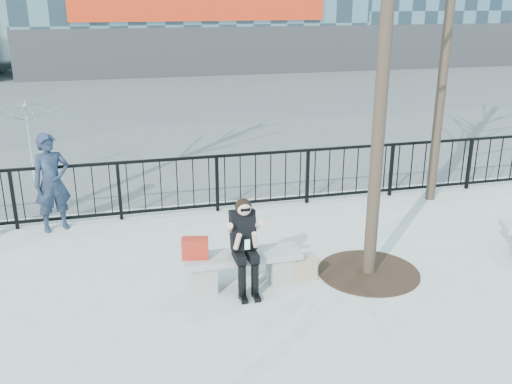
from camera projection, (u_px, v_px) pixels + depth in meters
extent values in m
plane|color=#9E9E99|center=(243.00, 285.00, 8.13)|extent=(120.00, 120.00, 0.00)
cube|color=#474747|center=(155.00, 103.00, 21.87)|extent=(60.00, 23.00, 0.01)
cube|color=black|center=(206.00, 157.00, 10.53)|extent=(14.00, 0.05, 0.05)
cube|color=black|center=(207.00, 206.00, 10.84)|extent=(14.00, 0.05, 0.05)
cube|color=#2D2D30|center=(202.00, 52.00, 28.55)|extent=(18.00, 0.08, 2.40)
cube|color=#B8250C|center=(201.00, 10.00, 27.84)|extent=(12.60, 0.12, 1.00)
cube|color=#2D2D30|center=(497.00, 45.00, 32.50)|extent=(16.00, 0.08, 2.40)
cylinder|color=black|center=(387.00, 9.00, 7.26)|extent=(0.18, 0.18, 7.50)
cylinder|color=black|center=(449.00, 19.00, 10.42)|extent=(0.18, 0.18, 7.00)
cylinder|color=black|center=(368.00, 272.00, 8.48)|extent=(1.50, 1.50, 0.02)
cube|color=gray|center=(204.00, 277.00, 7.94)|extent=(0.32, 0.38, 0.40)
cube|color=gray|center=(280.00, 268.00, 8.20)|extent=(0.32, 0.38, 0.40)
cube|color=gray|center=(242.00, 256.00, 7.99)|extent=(1.65, 0.46, 0.09)
cube|color=#A52014|center=(195.00, 248.00, 7.79)|extent=(0.39, 0.24, 0.30)
cube|color=tan|center=(303.00, 269.00, 8.19)|extent=(0.40, 0.20, 0.36)
imported|color=black|center=(52.00, 183.00, 9.78)|extent=(0.73, 0.60, 1.73)
imported|color=#CEDB30|center=(31.00, 143.00, 12.19)|extent=(2.65, 2.67, 1.83)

